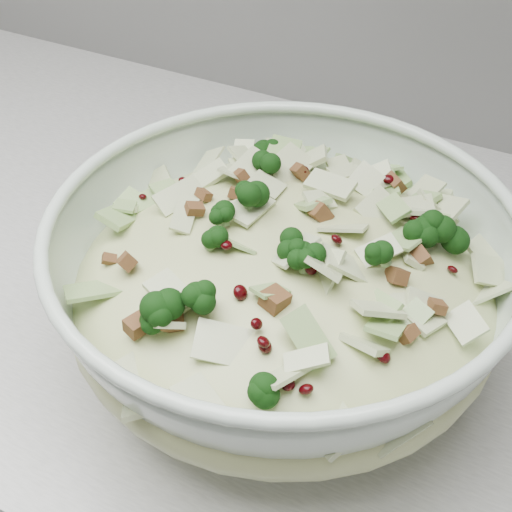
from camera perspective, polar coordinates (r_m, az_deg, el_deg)
The scene contains 2 objects.
mixing_bowl at distance 0.51m, azimuth 2.16°, elevation -2.62°, with size 0.38×0.38×0.13m.
salad at distance 0.50m, azimuth 2.22°, elevation -0.84°, with size 0.42×0.42×0.13m.
Camera 1 is at (-0.54, 1.26, 1.32)m, focal length 50.00 mm.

